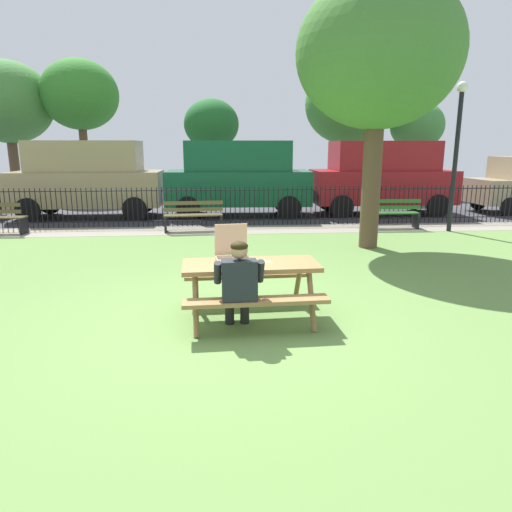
% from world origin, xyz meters
% --- Properties ---
extents(ground, '(28.00, 11.85, 0.02)m').
position_xyz_m(ground, '(0.00, 1.93, -0.01)').
color(ground, '#628843').
extents(cobblestone_walkway, '(28.00, 1.40, 0.01)m').
position_xyz_m(cobblestone_walkway, '(0.00, 7.15, -0.00)').
color(cobblestone_walkway, gray).
extents(street_asphalt, '(28.00, 6.61, 0.01)m').
position_xyz_m(street_asphalt, '(0.00, 11.16, -0.01)').
color(street_asphalt, '#38383D').
extents(picnic_table_foreground, '(1.86, 1.56, 0.79)m').
position_xyz_m(picnic_table_foreground, '(0.35, 0.26, 0.60)').
color(picnic_table_foreground, olive).
rests_on(picnic_table_foreground, ground).
extents(pizza_box_open, '(0.50, 0.54, 0.50)m').
position_xyz_m(pizza_box_open, '(0.12, 0.37, 0.89)').
color(pizza_box_open, tan).
rests_on(pizza_box_open, picnic_table_foreground).
extents(pizza_slice_on_table, '(0.25, 0.21, 0.02)m').
position_xyz_m(pizza_slice_on_table, '(0.50, 0.34, 0.78)').
color(pizza_slice_on_table, '#F6DA75').
rests_on(pizza_slice_on_table, picnic_table_foreground).
extents(adult_at_table, '(0.62, 0.60, 1.19)m').
position_xyz_m(adult_at_table, '(0.17, -0.25, 0.66)').
color(adult_at_table, black).
rests_on(adult_at_table, ground).
extents(iron_fence_streetside, '(23.49, 0.03, 1.14)m').
position_xyz_m(iron_fence_streetside, '(0.00, 7.85, 0.58)').
color(iron_fence_streetside, black).
rests_on(iron_fence_streetside, ground).
extents(park_bench_center, '(1.63, 0.57, 0.85)m').
position_xyz_m(park_bench_center, '(-0.76, 7.02, 0.42)').
color(park_bench_center, brown).
rests_on(park_bench_center, ground).
extents(park_bench_right, '(1.61, 0.51, 0.85)m').
position_xyz_m(park_bench_right, '(4.79, 7.02, 0.42)').
color(park_bench_right, '#2B6427').
rests_on(park_bench_right, ground).
extents(lamp_post_walkway, '(0.28, 0.28, 3.92)m').
position_xyz_m(lamp_post_walkway, '(6.27, 6.49, 2.40)').
color(lamp_post_walkway, black).
rests_on(lamp_post_walkway, ground).
extents(tree_near_table, '(3.53, 3.53, 5.81)m').
position_xyz_m(tree_near_table, '(3.39, 4.63, 4.19)').
color(tree_near_table, brown).
rests_on(tree_near_table, ground).
extents(parked_car_left, '(4.72, 2.11, 2.46)m').
position_xyz_m(parked_car_left, '(-4.27, 9.89, 1.31)').
color(parked_car_left, '#9D8961').
rests_on(parked_car_left, ground).
extents(parked_car_center, '(4.77, 2.22, 2.46)m').
position_xyz_m(parked_car_center, '(0.62, 9.89, 1.31)').
color(parked_car_center, '#125232').
rests_on(parked_car_center, ground).
extents(parked_car_right, '(4.71, 2.10, 2.46)m').
position_xyz_m(parked_car_right, '(5.51, 9.89, 1.31)').
color(parked_car_right, maroon).
rests_on(parked_car_right, ground).
extents(far_tree_left, '(3.82, 3.82, 5.85)m').
position_xyz_m(far_tree_left, '(-9.01, 15.95, 4.11)').
color(far_tree_left, brown).
rests_on(far_tree_left, ground).
extents(far_tree_midleft, '(3.29, 3.29, 5.94)m').
position_xyz_m(far_tree_midleft, '(-5.95, 15.95, 4.42)').
color(far_tree_midleft, brown).
rests_on(far_tree_midleft, ground).
extents(far_tree_center, '(2.45, 2.45, 4.35)m').
position_xyz_m(far_tree_center, '(-0.31, 15.95, 3.20)').
color(far_tree_center, brown).
rests_on(far_tree_center, ground).
extents(far_tree_midright, '(3.96, 3.96, 5.94)m').
position_xyz_m(far_tree_midright, '(5.92, 15.95, 4.12)').
color(far_tree_midright, brown).
rests_on(far_tree_midright, ground).
extents(far_tree_right, '(2.45, 2.45, 4.33)m').
position_xyz_m(far_tree_right, '(9.18, 15.95, 3.18)').
color(far_tree_right, brown).
rests_on(far_tree_right, ground).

